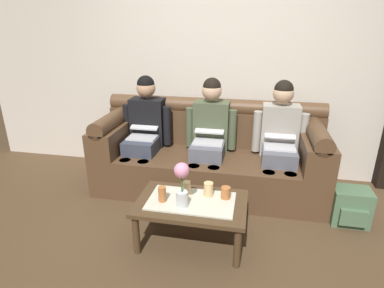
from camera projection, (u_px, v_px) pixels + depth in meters
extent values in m
plane|color=#4C3823|center=(187.00, 253.00, 2.58)|extent=(14.00, 14.00, 0.00)
cube|color=beige|center=(218.00, 51.00, 3.62)|extent=(6.00, 0.12, 2.90)
cube|color=#513823|center=(208.00, 172.00, 3.51)|extent=(2.43, 0.88, 0.42)
cube|color=#513823|center=(213.00, 128.00, 3.67)|extent=(2.43, 0.22, 0.40)
cylinder|color=#513823|center=(214.00, 106.00, 3.57)|extent=(2.43, 0.18, 0.18)
cube|color=#513823|center=(115.00, 136.00, 3.58)|extent=(0.28, 0.88, 0.28)
cylinder|color=#513823|center=(113.00, 120.00, 3.52)|extent=(0.18, 0.88, 0.18)
cube|color=#513823|center=(314.00, 150.00, 3.19)|extent=(0.28, 0.88, 0.28)
cylinder|color=#513823|center=(317.00, 132.00, 3.12)|extent=(0.18, 0.88, 0.18)
cube|color=#383D4C|center=(142.00, 145.00, 3.49)|extent=(0.34, 0.40, 0.15)
cylinder|color=#383D4C|center=(126.00, 178.00, 3.37)|extent=(0.12, 0.12, 0.42)
cylinder|color=#383D4C|center=(144.00, 180.00, 3.33)|extent=(0.12, 0.12, 0.42)
cube|color=black|center=(148.00, 122.00, 3.64)|extent=(0.38, 0.22, 0.54)
cylinder|color=black|center=(128.00, 123.00, 3.65)|extent=(0.09, 0.09, 0.44)
cylinder|color=black|center=(167.00, 126.00, 3.57)|extent=(0.09, 0.09, 0.44)
sphere|color=tan|center=(146.00, 88.00, 3.48)|extent=(0.21, 0.21, 0.21)
sphere|color=black|center=(146.00, 84.00, 3.46)|extent=(0.19, 0.19, 0.19)
cube|color=silver|center=(142.00, 137.00, 3.48)|extent=(0.31, 0.22, 0.02)
cube|color=silver|center=(146.00, 124.00, 3.57)|extent=(0.31, 0.21, 0.08)
cube|color=black|center=(146.00, 125.00, 3.56)|extent=(0.27, 0.18, 0.06)
cube|color=#595B66|center=(208.00, 150.00, 3.35)|extent=(0.34, 0.40, 0.15)
cylinder|color=#595B66|center=(194.00, 184.00, 3.24)|extent=(0.12, 0.12, 0.42)
cylinder|color=#595B66|center=(213.00, 186.00, 3.20)|extent=(0.12, 0.12, 0.42)
cube|color=#475138|center=(211.00, 126.00, 3.50)|extent=(0.38, 0.22, 0.54)
cylinder|color=#475138|center=(190.00, 127.00, 3.52)|extent=(0.09, 0.09, 0.44)
cylinder|color=#475138|center=(232.00, 130.00, 3.43)|extent=(0.09, 0.09, 0.44)
sphere|color=tan|center=(212.00, 91.00, 3.34)|extent=(0.21, 0.21, 0.21)
sphere|color=black|center=(212.00, 87.00, 3.33)|extent=(0.19, 0.19, 0.19)
cube|color=silver|center=(208.00, 142.00, 3.34)|extent=(0.31, 0.22, 0.02)
cube|color=silver|center=(210.00, 128.00, 3.43)|extent=(0.31, 0.21, 0.07)
cube|color=black|center=(210.00, 129.00, 3.42)|extent=(0.27, 0.18, 0.05)
cube|color=#595B66|center=(279.00, 155.00, 3.22)|extent=(0.34, 0.40, 0.15)
cylinder|color=#595B66|center=(267.00, 192.00, 3.10)|extent=(0.12, 0.12, 0.42)
cylinder|color=#595B66|center=(288.00, 194.00, 3.06)|extent=(0.12, 0.12, 0.42)
cube|color=gray|center=(279.00, 130.00, 3.37)|extent=(0.38, 0.22, 0.54)
cylinder|color=gray|center=(257.00, 131.00, 3.38)|extent=(0.09, 0.09, 0.44)
cylinder|color=gray|center=(303.00, 134.00, 3.30)|extent=(0.09, 0.09, 0.44)
sphere|color=tan|center=(283.00, 93.00, 3.21)|extent=(0.21, 0.21, 0.21)
sphere|color=black|center=(284.00, 89.00, 3.19)|extent=(0.19, 0.19, 0.19)
cube|color=silver|center=(280.00, 147.00, 3.21)|extent=(0.31, 0.22, 0.02)
cube|color=silver|center=(280.00, 132.00, 3.30)|extent=(0.31, 0.20, 0.08)
cube|color=black|center=(280.00, 133.00, 3.29)|extent=(0.27, 0.18, 0.06)
cube|color=#47331E|center=(191.00, 204.00, 2.60)|extent=(0.90, 0.58, 0.04)
cube|color=beige|center=(191.00, 201.00, 2.59)|extent=(0.70, 0.40, 0.01)
cylinder|color=#47331E|center=(136.00, 235.00, 2.53)|extent=(0.06, 0.06, 0.35)
cylinder|color=#47331E|center=(237.00, 248.00, 2.38)|extent=(0.06, 0.06, 0.35)
cylinder|color=#47331E|center=(154.00, 204.00, 2.96)|extent=(0.06, 0.06, 0.35)
cylinder|color=#47331E|center=(241.00, 213.00, 2.81)|extent=(0.06, 0.06, 0.35)
cylinder|color=silver|center=(182.00, 199.00, 2.49)|extent=(0.09, 0.09, 0.13)
cylinder|color=#3D7538|center=(182.00, 184.00, 2.44)|extent=(0.01, 0.01, 0.14)
sphere|color=pink|center=(182.00, 170.00, 2.40)|extent=(0.12, 0.12, 0.12)
cylinder|color=#DBB77A|center=(208.00, 189.00, 2.64)|extent=(0.08, 0.08, 0.12)
cylinder|color=#B26633|center=(226.00, 193.00, 2.61)|extent=(0.08, 0.08, 0.10)
cylinder|color=#B26633|center=(162.00, 194.00, 2.56)|extent=(0.06, 0.06, 0.13)
cylinder|color=#DBB77A|center=(187.00, 188.00, 2.68)|extent=(0.07, 0.07, 0.11)
cube|color=#4C6B4C|center=(350.00, 206.00, 2.92)|extent=(0.33, 0.24, 0.34)
cube|color=#4C6B4C|center=(353.00, 218.00, 2.81)|extent=(0.23, 0.05, 0.15)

